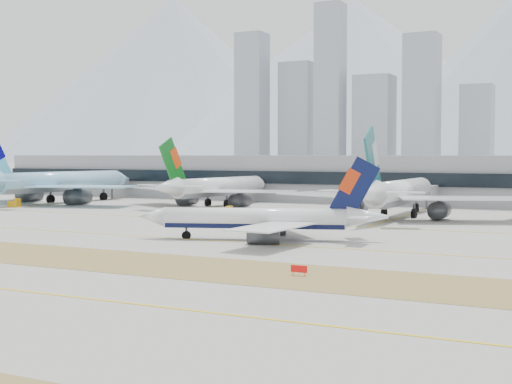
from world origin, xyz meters
The scene contains 10 objects.
ground centered at (0.00, 0.00, 0.00)m, with size 3000.00×3000.00×0.00m, color gray.
taxiing_airliner centered at (14.22, 0.10, 3.65)m, with size 43.64×37.01×15.16m.
widebody_korean centered at (-85.81, 57.56, 6.26)m, with size 65.62×64.66×23.56m.
widebody_eva centered at (-34.33, 67.79, 5.37)m, with size 56.40×55.48×20.21m.
widebody_cathay centered at (23.72, 54.90, 5.73)m, with size 60.50×58.94×21.56m.
terminal centered at (0.00, 114.84, 7.50)m, with size 280.00×43.10×15.00m.
hold_sign_right centered at (34.71, -32.00, 0.88)m, with size 2.20×0.15×1.35m.
gse_a centered at (-85.39, 39.64, 1.05)m, with size 3.55×2.00×2.60m.
gse_b centered at (-15.33, 39.56, 1.05)m, with size 3.55×2.00×2.60m.
city_skyline centered at (-106.76, 453.42, 49.80)m, with size 342.00×49.80×140.00m.
Camera 1 is at (69.40, -113.81, 15.22)m, focal length 50.00 mm.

